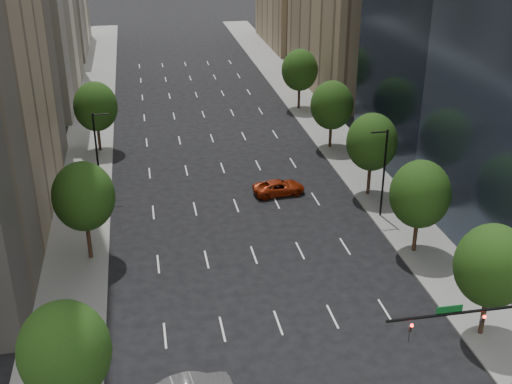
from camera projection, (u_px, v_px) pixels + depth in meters
sidewalk_left at (79, 218)px, 63.13m from camera, size 6.00×200.00×0.15m
sidewalk_right at (381, 193)px, 68.28m from camera, size 6.00×200.00×0.15m
filler_left at (47, 4)px, 125.49m from camera, size 14.00×26.00×18.00m
filler_right at (301, 4)px, 131.55m from camera, size 14.00×26.00×16.00m
tree_right_1 at (492, 266)px, 44.25m from camera, size 5.20×5.20×8.75m
tree_right_2 at (420, 194)px, 55.00m from camera, size 5.20×5.20×8.61m
tree_right_3 at (372, 142)px, 65.57m from camera, size 5.20×5.20×8.89m
tree_right_4 at (332, 105)px, 78.23m from camera, size 5.20×5.20×8.46m
tree_right_5 at (300, 70)px, 92.36m from camera, size 5.20×5.20×8.75m
tree_left_0 at (65, 351)px, 36.03m from camera, size 5.20×5.20×8.75m
tree_left_1 at (84, 196)px, 53.76m from camera, size 5.20×5.20×8.97m
tree_left_2 at (96, 107)px, 77.04m from camera, size 5.20×5.20×8.68m
streetlight_rn at (383, 171)px, 61.47m from camera, size 1.70×0.20×9.00m
streetlight_ln at (97, 152)px, 65.91m from camera, size 1.70×0.20×9.00m
traffic_signal at (488, 332)px, 38.57m from camera, size 9.12×0.40×7.38m
car_red_far at (279, 187)px, 67.91m from camera, size 5.66×3.08×1.51m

